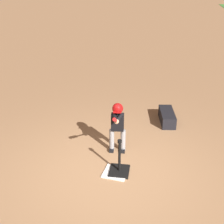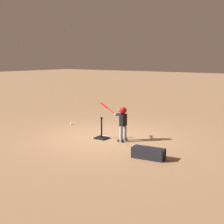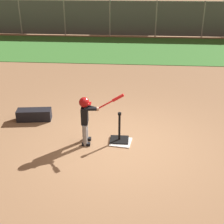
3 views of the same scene
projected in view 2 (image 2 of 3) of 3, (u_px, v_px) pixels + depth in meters
The scene contains 6 objects.
ground_plane at pixel (103, 137), 10.12m from camera, with size 90.00×90.00×0.00m, color #99704C.
home_plate at pixel (102, 138), 10.02m from camera, with size 0.44×0.44×0.02m, color white.
batting_tee at pixel (102, 135), 9.93m from camera, with size 0.41×0.37×0.69m.
batter_child at pixel (122, 119), 9.54m from camera, with size 0.94×0.34×1.16m.
baseball at pixel (71, 124), 12.02m from camera, with size 0.07×0.07×0.07m, color white.
equipment_bag at pixel (148, 153), 7.95m from camera, with size 0.84×0.32×0.28m, color black.
Camera 2 is at (-5.97, 7.82, 2.54)m, focal length 50.00 mm.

